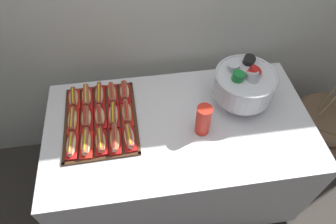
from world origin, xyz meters
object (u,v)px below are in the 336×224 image
floor_vase (316,134)px  hot_dog_8 (114,115)px  hot_dog_7 (100,117)px  punch_bowl (244,84)px  hot_dog_11 (87,97)px  hot_dog_13 (112,94)px  hot_dog_9 (127,113)px  hot_dog_4 (129,137)px  serving_tray (101,120)px  hot_dog_0 (72,145)px  hot_dog_3 (115,139)px  hot_dog_10 (74,98)px  hot_dog_2 (101,141)px  buffet_table (178,156)px  hot_dog_5 (73,120)px  hot_dog_1 (86,143)px  cup_stack (203,120)px  hot_dog_14 (125,92)px  hot_dog_6 (86,119)px  hot_dog_12 (99,95)px

floor_vase → hot_dog_8: 1.56m
hot_dog_7 → punch_bowl: bearing=1.5°
hot_dog_11 → hot_dog_13: hot_dog_11 is taller
hot_dog_9 → hot_dog_13: 0.18m
hot_dog_4 → hot_dog_13: bearing=103.9°
serving_tray → hot_dog_7: hot_dog_7 is taller
hot_dog_0 → hot_dog_3: (0.22, 0.00, 0.00)m
serving_tray → hot_dog_13: 0.18m
hot_dog_10 → hot_dog_2: bearing=-64.4°
buffet_table → hot_dog_10: hot_dog_10 is taller
hot_dog_5 → hot_dog_0: bearing=-88.9°
hot_dog_1 → hot_dog_2: bearing=1.1°
punch_bowl → hot_dog_4: bearing=-164.5°
hot_dog_8 → cup_stack: size_ratio=0.95×
hot_dog_5 → hot_dog_11: hot_dog_11 is taller
hot_dog_5 → hot_dog_10: bearing=91.1°
hot_dog_9 → hot_dog_1: bearing=-142.6°
hot_dog_9 → hot_dog_10: bearing=152.3°
hot_dog_0 → hot_dog_14: (0.29, 0.34, 0.00)m
hot_dog_6 → hot_dog_0: bearing=-113.3°
hot_dog_13 → punch_bowl: punch_bowl is taller
hot_dog_9 → hot_dog_14: (-0.00, 0.16, 0.00)m
hot_dog_1 → hot_dog_4: 0.23m
hot_dog_5 → hot_dog_10: size_ratio=1.10×
hot_dog_7 → hot_dog_14: bearing=48.9°
hot_dog_4 → hot_dog_13: 0.34m
hot_dog_2 → hot_dog_3: (0.07, 0.00, 0.00)m
hot_dog_1 → hot_dog_12: (0.07, 0.33, -0.00)m
serving_tray → hot_dog_11: size_ratio=3.06×
hot_dog_3 → punch_bowl: punch_bowl is taller
hot_dog_14 → hot_dog_7: bearing=-131.1°
hot_dog_4 → hot_dog_1: bearing=-178.9°
buffet_table → hot_dog_11: 0.70m
hot_dog_0 → hot_dog_7: same height
hot_dog_9 → hot_dog_14: bearing=91.1°
hot_dog_2 → hot_dog_9: size_ratio=0.96×
hot_dog_0 → hot_dog_9: bearing=30.0°
punch_bowl → cup_stack: punch_bowl is taller
serving_tray → hot_dog_12: (-0.00, 0.16, 0.03)m
hot_dog_6 → hot_dog_7: size_ratio=1.00×
serving_tray → hot_dog_2: hot_dog_2 is taller
hot_dog_4 → hot_dog_11: 0.40m
floor_vase → hot_dog_11: (-1.61, 0.12, 0.55)m
hot_dog_1 → hot_dog_7: bearing=66.7°
serving_tray → hot_dog_10: bearing=133.4°
hot_dog_7 → hot_dog_11: 0.18m
serving_tray → cup_stack: (0.55, -0.15, 0.09)m
hot_dog_0 → hot_dog_11: size_ratio=0.91×
serving_tray → punch_bowl: punch_bowl is taller
floor_vase → hot_dog_3: (-1.46, -0.20, 0.55)m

